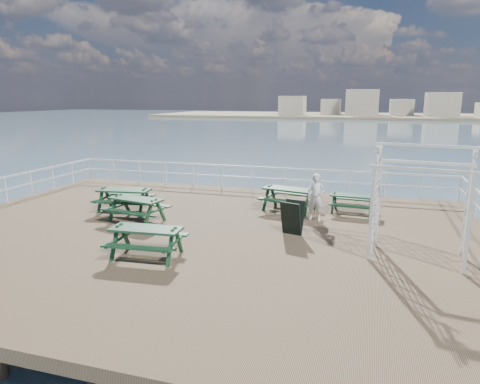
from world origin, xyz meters
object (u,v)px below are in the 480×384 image
picnic_table_b (290,194)px  person (316,197)px  picnic_table_d (136,204)px  picnic_table_e (146,236)px  picnic_table_a (124,195)px  trellis_arbor (420,209)px  picnic_table_c (352,200)px

picnic_table_b → person: bearing=-31.5°
picnic_table_d → picnic_table_e: (2.02, -2.94, -0.00)m
picnic_table_a → picnic_table_b: 6.25m
picnic_table_e → trellis_arbor: size_ratio=0.66×
picnic_table_a → picnic_table_c: size_ratio=1.26×
picnic_table_d → trellis_arbor: 9.02m
picnic_table_b → picnic_table_e: 6.55m
picnic_table_a → person: person is taller
picnic_table_a → picnic_table_b: size_ratio=0.94×
picnic_table_d → picnic_table_e: size_ratio=1.09×
picnic_table_a → person: size_ratio=1.30×
picnic_table_a → picnic_table_d: picnic_table_a is taller
picnic_table_a → picnic_table_b: picnic_table_b is taller
picnic_table_e → person: (3.88, 4.85, 0.24)m
picnic_table_b → trellis_arbor: size_ratio=0.75×
picnic_table_b → picnic_table_a: bearing=-149.8°
trellis_arbor → person: size_ratio=1.84×
picnic_table_a → picnic_table_d: 1.60m
person → picnic_table_b: bearing=138.0°
picnic_table_c → picnic_table_e: (-5.08, -6.22, 0.09)m
picnic_table_d → picnic_table_b: bearing=43.6°
person → picnic_table_e: bearing=-126.6°
picnic_table_e → picnic_table_c: bearing=46.3°
picnic_table_b → picnic_table_c: (2.30, 0.29, -0.12)m
picnic_table_a → trellis_arbor: trellis_arbor is taller
trellis_arbor → person: (-3.03, 2.86, -0.53)m
picnic_table_c → picnic_table_e: bearing=-124.8°
picnic_table_c → picnic_table_d: size_ratio=0.78×
picnic_table_c → picnic_table_d: bearing=-150.8°
picnic_table_a → trellis_arbor: bearing=-19.2°
person → picnic_table_c: bearing=51.1°
picnic_table_d → person: (5.91, 1.91, 0.23)m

